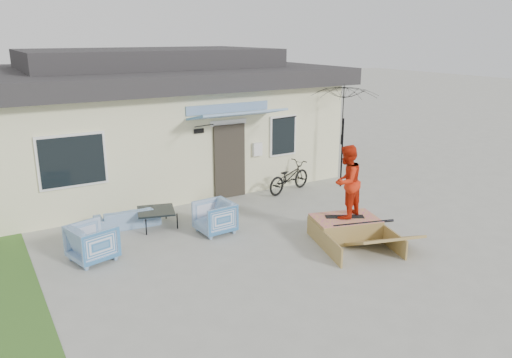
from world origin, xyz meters
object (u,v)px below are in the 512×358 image
patio_umbrella (343,130)px  armchair_left (92,241)px  armchair_right (215,216)px  coffee_table (156,218)px  skateboard (345,216)px  bicycle (289,174)px  loveseat (127,214)px  skater (347,180)px  skate_ramp (345,228)px

patio_umbrella → armchair_left: bearing=-169.3°
armchair_right → patio_umbrella: patio_umbrella is taller
coffee_table → skateboard: size_ratio=0.99×
armchair_right → bicycle: bearing=114.2°
loveseat → patio_umbrella: (6.60, -0.05, 1.45)m
skater → bicycle: bearing=-124.3°
armchair_left → armchair_right: (2.82, 0.08, -0.01)m
patio_umbrella → skate_ramp: patio_umbrella is taller
skate_ramp → skater: 1.13m
loveseat → patio_umbrella: bearing=-175.5°
coffee_table → bicycle: bicycle is taller
armchair_left → skateboard: 5.51m
armchair_right → skater: size_ratio=0.50×
loveseat → bicycle: 4.95m
armchair_left → patio_umbrella: (7.77, 1.46, 1.32)m
skate_ramp → skateboard: skateboard is taller
armchair_left → coffee_table: armchair_left is taller
loveseat → skateboard: size_ratio=1.75×
coffee_table → skateboard: (3.49, -2.81, 0.30)m
bicycle → patio_umbrella: (1.67, -0.36, 1.21)m
loveseat → bicycle: bearing=-171.4°
armchair_right → skate_ramp: bearing=49.5°
armchair_left → skater: size_ratio=0.52×
armchair_left → armchair_right: 2.82m
bicycle → skater: size_ratio=1.02×
patio_umbrella → skater: patio_umbrella is taller
armchair_left → coffee_table: 2.10m
armchair_left → skateboard: (5.25, -1.68, 0.08)m
armchair_right → bicycle: 3.72m
loveseat → armchair_left: (-1.17, -1.52, 0.13)m
armchair_left → skater: bearing=-122.7°
armchair_left → patio_umbrella: bearing=-94.3°
loveseat → skateboard: (4.09, -3.20, 0.21)m
patio_umbrella → skate_ramp: bearing=-128.4°
loveseat → patio_umbrella: patio_umbrella is taller
armchair_left → skateboard: bearing=-122.7°
armchair_right → skate_ramp: size_ratio=0.43×
skate_ramp → skateboard: size_ratio=2.21×
bicycle → skater: 3.70m
skate_ramp → skateboard: (0.01, 0.05, 0.27)m
loveseat → coffee_table: size_ratio=1.77×
armchair_left → bicycle: 6.37m
bicycle → loveseat: bearing=77.7°
skate_ramp → skateboard: bearing=90.0°
loveseat → armchair_left: size_ratio=1.78×
patio_umbrella → skate_ramp: (-2.53, -3.19, -1.51)m
armchair_left → bicycle: size_ratio=0.51×
armchair_left → patio_umbrella: size_ratio=0.39×
skateboard → skater: bearing=29.3°
armchair_left → skater: (5.25, -1.68, 0.94)m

